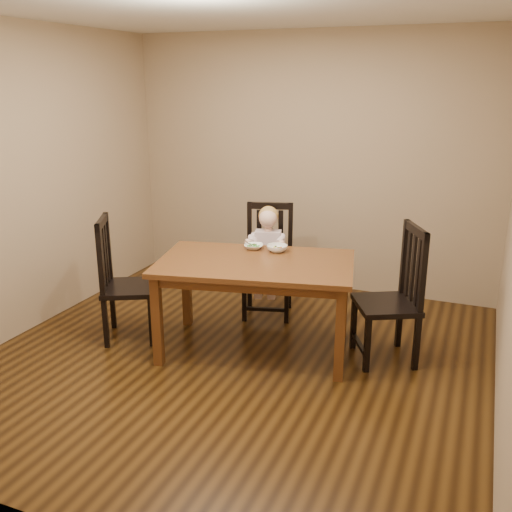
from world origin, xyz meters
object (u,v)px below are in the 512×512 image
at_px(toddler, 268,250).
at_px(chair_right, 393,297).
at_px(chair_left, 123,281).
at_px(bowl_veg, 277,248).
at_px(dining_table, 255,272).
at_px(chair_child, 268,262).
at_px(bowl_peas, 254,246).

bearing_deg(toddler, chair_right, 143.99).
height_order(chair_left, bowl_veg, chair_left).
xyz_separation_m(dining_table, chair_right, (1.09, 0.27, -0.16)).
distance_m(dining_table, chair_right, 1.13).
relative_size(chair_child, toddler, 1.93).
relative_size(chair_right, toddler, 2.02).
bearing_deg(bowl_veg, chair_left, -157.03).
height_order(chair_left, bowl_peas, chair_left).
bearing_deg(toddler, dining_table, 88.24).
height_order(toddler, bowl_peas, toddler).
xyz_separation_m(bowl_peas, bowl_veg, (0.22, 0.00, 0.01)).
height_order(chair_child, chair_right, chair_right).
distance_m(chair_child, bowl_peas, 0.57).
height_order(chair_child, bowl_peas, chair_child).
relative_size(toddler, bowl_veg, 3.13).
bearing_deg(chair_left, bowl_veg, 85.57).
distance_m(chair_left, bowl_veg, 1.38).
bearing_deg(chair_left, dining_table, 72.53).
height_order(chair_child, bowl_veg, chair_child).
distance_m(dining_table, chair_left, 1.20).
height_order(chair_left, chair_right, chair_right).
relative_size(chair_left, chair_right, 0.97).
distance_m(dining_table, chair_child, 0.85).
bearing_deg(toddler, chair_child, -90.00).
bearing_deg(dining_table, bowl_veg, 77.67).
xyz_separation_m(chair_right, bowl_peas, (-1.23, 0.05, 0.28)).
bearing_deg(chair_right, chair_left, 74.57).
relative_size(dining_table, chair_child, 1.62).
bearing_deg(chair_child, bowl_peas, 80.37).
bearing_deg(dining_table, chair_left, -170.08).
xyz_separation_m(chair_left, bowl_peas, (1.02, 0.52, 0.29)).
bearing_deg(bowl_peas, chair_child, 95.61).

